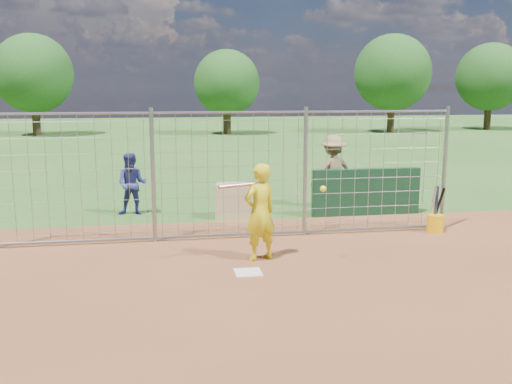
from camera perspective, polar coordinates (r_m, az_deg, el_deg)
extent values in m
plane|color=#2D591E|center=(9.54, -0.98, -7.72)|extent=(100.00, 100.00, 0.00)
plane|color=brown|center=(6.80, 2.96, -15.44)|extent=(18.00, 18.00, 0.00)
cube|color=silver|center=(9.35, -0.80, -8.04)|extent=(0.43, 0.43, 0.02)
cube|color=#11381E|center=(13.65, 10.93, 0.00)|extent=(2.60, 0.20, 1.10)
imported|color=gold|center=(9.83, 0.40, -2.03)|extent=(0.73, 0.63, 1.70)
imported|color=navy|center=(13.68, -12.29, 0.77)|extent=(0.81, 0.68, 1.47)
imported|color=olive|center=(14.37, 7.69, 2.04)|extent=(1.28, 0.90, 1.81)
cube|color=tan|center=(13.14, -2.22, -0.89)|extent=(0.90, 0.72, 0.80)
cylinder|color=silver|center=(9.53, -1.46, 0.72)|extent=(0.82, 0.38, 0.06)
sphere|color=#F4FF1A|center=(9.55, 6.73, 0.32)|extent=(0.10, 0.10, 0.10)
cylinder|color=#FFB40D|center=(12.40, 17.49, -3.04)|extent=(0.34, 0.34, 0.38)
cylinder|color=silver|center=(12.35, 17.27, -1.37)|extent=(0.06, 0.23, 0.84)
cylinder|color=navy|center=(12.38, 17.56, -1.36)|extent=(0.08, 0.12, 0.85)
cylinder|color=black|center=(12.40, 17.76, -1.35)|extent=(0.13, 0.35, 0.82)
cylinder|color=gray|center=(11.09, -10.26, 1.58)|extent=(0.08, 0.08, 2.60)
cylinder|color=gray|center=(11.45, 4.93, 1.98)|extent=(0.08, 0.08, 2.60)
cylinder|color=gray|center=(12.54, 18.33, 2.22)|extent=(0.08, 0.08, 2.60)
cylinder|color=gray|center=(11.06, -2.60, 7.96)|extent=(9.00, 0.05, 0.05)
cylinder|color=gray|center=(11.42, -2.50, -4.26)|extent=(9.00, 0.05, 0.05)
cube|color=gray|center=(11.18, -2.54, 1.55)|extent=(9.00, 0.02, 2.50)
cylinder|color=#3F2B19|center=(38.77, -21.14, 7.16)|extent=(0.50, 0.50, 2.52)
sphere|color=#26561E|center=(38.74, -21.40, 10.98)|extent=(4.90, 4.90, 4.90)
cylinder|color=#3F2B19|center=(37.27, -2.91, 7.46)|extent=(0.50, 0.50, 2.16)
sphere|color=#26561E|center=(37.22, -2.94, 10.87)|extent=(4.20, 4.20, 4.20)
cylinder|color=#3F2B19|center=(39.60, 13.34, 7.68)|extent=(0.50, 0.50, 2.59)
sphere|color=#26561E|center=(39.58, 13.50, 11.53)|extent=(5.04, 5.04, 5.04)
cylinder|color=#3F2B19|center=(44.61, 22.16, 7.38)|extent=(0.50, 0.50, 2.45)
sphere|color=#26561E|center=(44.58, 22.39, 10.60)|extent=(4.76, 4.76, 4.76)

